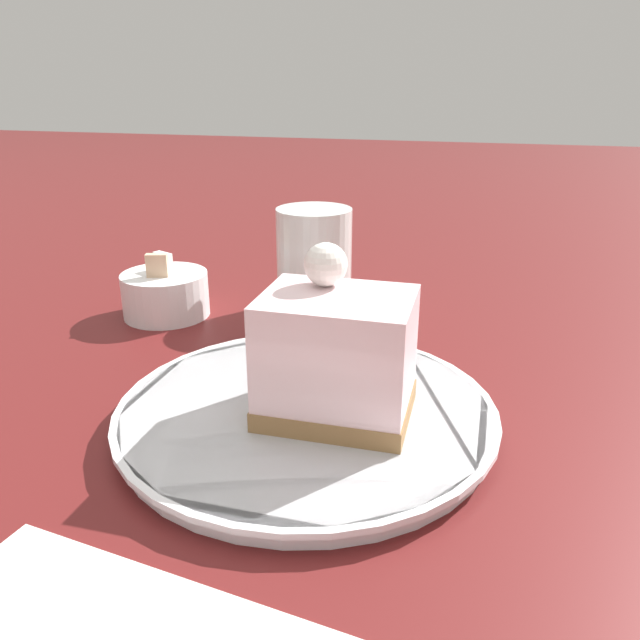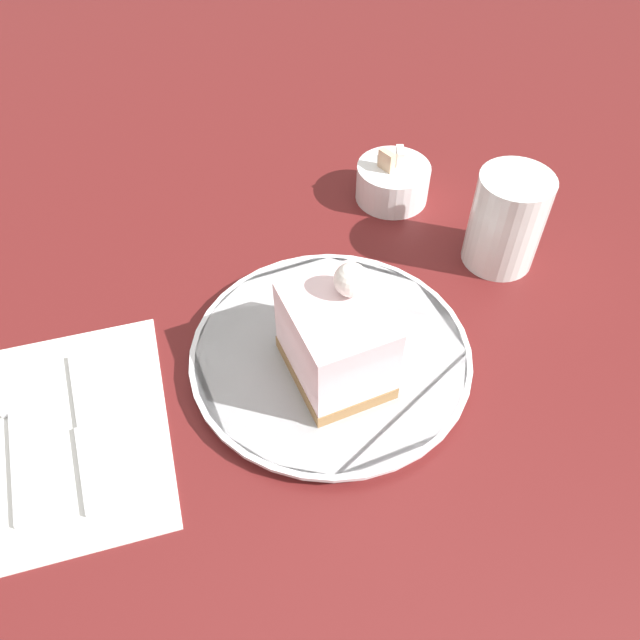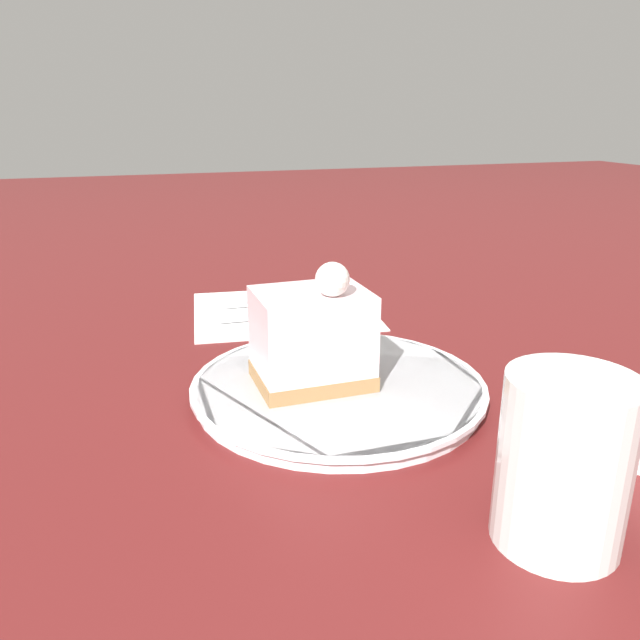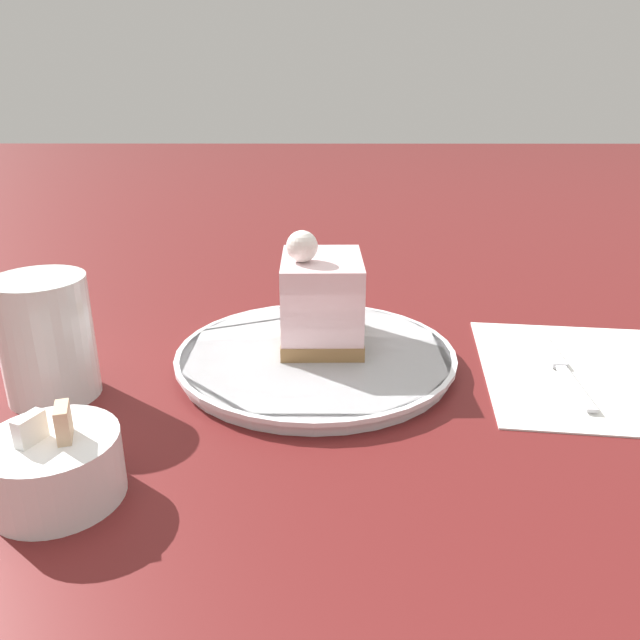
% 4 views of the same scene
% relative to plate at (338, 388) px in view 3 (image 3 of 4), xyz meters
% --- Properties ---
extents(ground_plane, '(4.00, 4.00, 0.00)m').
position_rel_plate_xyz_m(ground_plane, '(-0.01, 0.02, -0.01)').
color(ground_plane, '#5B1919').
extents(plate, '(0.25, 0.25, 0.01)m').
position_rel_plate_xyz_m(plate, '(0.00, 0.00, 0.00)').
color(plate, white).
rests_on(plate, ground_plane).
extents(cake_slice, '(0.08, 0.10, 0.11)m').
position_rel_plate_xyz_m(cake_slice, '(-0.00, -0.02, 0.05)').
color(cake_slice, olive).
rests_on(cake_slice, plate).
extents(napkin, '(0.21, 0.24, 0.00)m').
position_rel_plate_xyz_m(napkin, '(-0.25, 0.02, -0.01)').
color(napkin, white).
rests_on(napkin, ground_plane).
extents(fork, '(0.02, 0.15, 0.00)m').
position_rel_plate_xyz_m(fork, '(-0.27, 0.03, -0.00)').
color(fork, silver).
rests_on(fork, napkin).
extents(knife, '(0.02, 0.16, 0.00)m').
position_rel_plate_xyz_m(knife, '(-0.22, -0.00, -0.00)').
color(knife, silver).
rests_on(knife, napkin).
extents(drinking_glass, '(0.07, 0.07, 0.10)m').
position_rel_plate_xyz_m(drinking_glass, '(0.22, 0.06, 0.04)').
color(drinking_glass, silver).
rests_on(drinking_glass, ground_plane).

